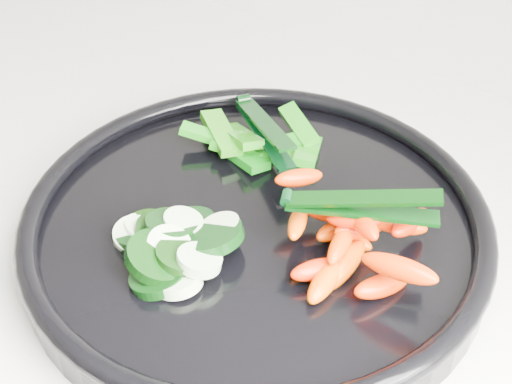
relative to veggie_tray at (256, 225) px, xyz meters
The scene contains 6 objects.
veggie_tray is the anchor object (origin of this frame).
cucumber_pile 0.07m from the veggie_tray, 117.00° to the right, with size 0.11×0.11×0.04m.
carrot_pile 0.09m from the veggie_tray, ahead, with size 0.16×0.13×0.06m.
pepper_pile 0.10m from the veggie_tray, 127.14° to the left, with size 0.13×0.10×0.04m.
tong_carrot 0.10m from the veggie_tray, ahead, with size 0.11×0.06×0.02m.
tong_pepper 0.10m from the veggie_tray, 123.22° to the left, with size 0.10×0.07×0.02m.
Camera 1 is at (0.48, 1.32, 1.33)m, focal length 50.00 mm.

